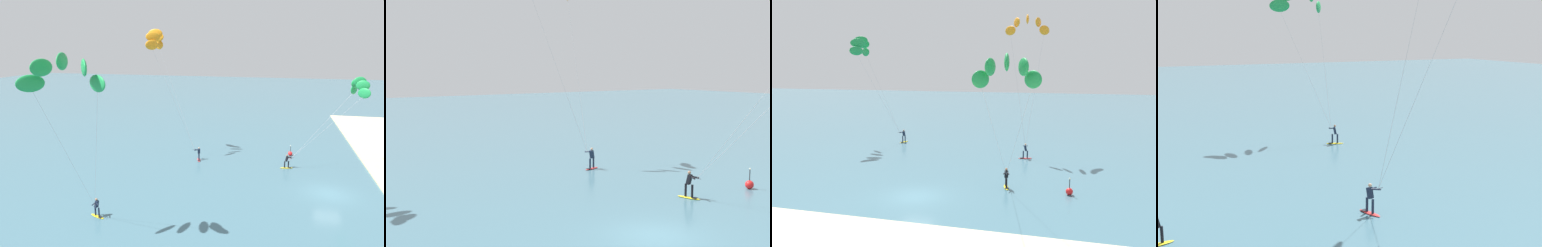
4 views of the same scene
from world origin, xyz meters
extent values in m
plane|color=#426B7A|center=(0.00, 0.00, 0.00)|extent=(240.00, 240.00, 0.00)
ellipsoid|color=yellow|center=(6.43, 3.93, 0.04)|extent=(0.73, 1.54, 0.08)
cube|color=black|center=(6.54, 3.53, 0.09)|extent=(0.35, 0.34, 0.02)
cylinder|color=black|center=(6.38, 4.14, 0.47)|extent=(0.14, 0.14, 0.78)
cylinder|color=black|center=(6.49, 3.71, 0.47)|extent=(0.14, 0.14, 0.78)
cube|color=black|center=(6.43, 3.93, 1.16)|extent=(0.37, 0.39, 0.63)
sphere|color=#9E7051|center=(6.43, 3.93, 1.58)|extent=(0.20, 0.20, 0.20)
cylinder|color=black|center=(6.51, 3.38, 1.31)|extent=(0.10, 0.55, 0.03)
cylinder|color=black|center=(6.58, 3.67, 1.34)|extent=(0.38, 0.57, 0.15)
cylinder|color=black|center=(6.36, 3.64, 1.34)|extent=(0.23, 0.61, 0.15)
ellipsoid|color=#1E9347|center=(5.84, -3.48, 9.17)|extent=(1.09, 1.29, 1.10)
ellipsoid|color=#1E9347|center=(6.42, -3.40, 9.92)|extent=(0.66, 1.42, 1.10)
ellipsoid|color=#1E9347|center=(7.41, -3.26, 10.21)|extent=(0.50, 1.41, 1.10)
ellipsoid|color=#1E9347|center=(8.40, -3.13, 9.92)|extent=(0.97, 1.35, 1.10)
ellipsoid|color=#1E9347|center=(8.99, -3.05, 9.17)|extent=(1.29, 1.09, 1.10)
cylinder|color=#B2B2B7|center=(6.17, -0.05, 5.09)|extent=(0.69, 6.87, 7.57)
cylinder|color=#B2B2B7|center=(7.75, 0.17, 5.09)|extent=(2.50, 6.45, 7.57)
ellipsoid|color=red|center=(6.90, 14.53, 0.04)|extent=(1.54, 0.79, 0.08)
cube|color=black|center=(6.50, 14.41, 0.09)|extent=(0.35, 0.36, 0.02)
cylinder|color=#192338|center=(7.11, 14.59, 0.47)|extent=(0.14, 0.14, 0.78)
cylinder|color=#192338|center=(6.69, 14.46, 0.47)|extent=(0.14, 0.14, 0.78)
cube|color=#192338|center=(6.90, 14.53, 1.16)|extent=(0.39, 0.38, 0.63)
sphere|color=tan|center=(6.90, 14.53, 1.58)|extent=(0.20, 0.20, 0.20)
cylinder|color=black|center=(6.83, 15.07, 1.31)|extent=(0.10, 0.55, 0.03)
cylinder|color=#192338|center=(6.75, 14.79, 1.34)|extent=(0.37, 0.57, 0.15)
cylinder|color=#192338|center=(6.97, 14.81, 1.34)|extent=(0.24, 0.60, 0.15)
ellipsoid|color=orange|center=(8.22, 19.93, 14.11)|extent=(1.30, 1.54, 1.10)
ellipsoid|color=orange|center=(7.50, 19.84, 15.03)|extent=(0.77, 1.73, 1.10)
ellipsoid|color=orange|center=(6.27, 19.70, 15.38)|extent=(0.52, 1.73, 1.10)
ellipsoid|color=orange|center=(5.05, 19.55, 15.03)|extent=(1.12, 1.64, 1.10)
ellipsoid|color=orange|center=(4.33, 19.46, 14.11)|extent=(1.54, 1.30, 1.10)
cylinder|color=#B2B2B7|center=(7.52, 17.50, 7.56)|extent=(1.41, 4.87, 12.50)
cylinder|color=#B2B2B7|center=(5.58, 17.27, 7.56)|extent=(2.53, 4.41, 12.50)
ellipsoid|color=yellow|center=(-9.59, 19.61, 0.04)|extent=(0.89, 1.53, 0.08)
cube|color=black|center=(-9.74, 19.22, 0.09)|extent=(0.37, 0.37, 0.02)
cylinder|color=#192338|center=(-9.51, 19.81, 0.47)|extent=(0.14, 0.14, 0.78)
cylinder|color=#192338|center=(-9.67, 19.40, 0.47)|extent=(0.14, 0.14, 0.78)
cube|color=#192338|center=(-9.59, 19.61, 1.16)|extent=(0.40, 0.41, 0.63)
sphere|color=#9E7051|center=(-9.59, 19.61, 1.58)|extent=(0.20, 0.20, 0.20)
cylinder|color=black|center=(-10.13, 19.48, 1.31)|extent=(0.54, 0.16, 0.03)
cylinder|color=#192338|center=(-9.84, 19.44, 1.34)|extent=(0.54, 0.42, 0.15)
cylinder|color=#192338|center=(-9.89, 19.65, 1.34)|extent=(0.61, 0.18, 0.15)
ellipsoid|color=#1E9347|center=(-15.19, 20.42, 11.84)|extent=(1.72, 1.22, 1.10)
ellipsoid|color=#1E9347|center=(-15.01, 19.67, 12.82)|extent=(1.85, 0.60, 1.10)
ellipsoid|color=#1E9347|center=(-14.70, 18.38, 13.20)|extent=(1.85, 0.74, 1.10)
ellipsoid|color=#1E9347|center=(-14.39, 17.10, 12.82)|extent=(1.66, 1.33, 1.10)
ellipsoid|color=#1E9347|center=(-14.21, 16.34, 11.84)|extent=(1.22, 1.72, 1.10)
cylinder|color=#B2B2B7|center=(-12.66, 19.95, 6.42)|extent=(5.08, 0.96, 10.23)
cylinder|color=#B2B2B7|center=(-12.17, 17.91, 6.42)|extent=(4.10, 3.16, 10.23)
sphere|color=red|center=(11.48, 3.37, 0.28)|extent=(0.56, 0.56, 0.56)
cylinder|color=#262628|center=(11.48, 3.37, 0.91)|extent=(0.06, 0.06, 0.70)
sphere|color=#F2F2CC|center=(11.48, 3.37, 1.32)|extent=(0.12, 0.12, 0.12)
camera|label=1|loc=(-34.18, 5.37, 14.28)|focal=33.02mm
camera|label=2|loc=(-16.36, -17.29, 7.88)|focal=48.06mm
camera|label=3|loc=(10.96, -26.64, 9.96)|focal=35.98mm
camera|label=4|loc=(29.64, 2.75, 9.55)|focal=47.18mm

